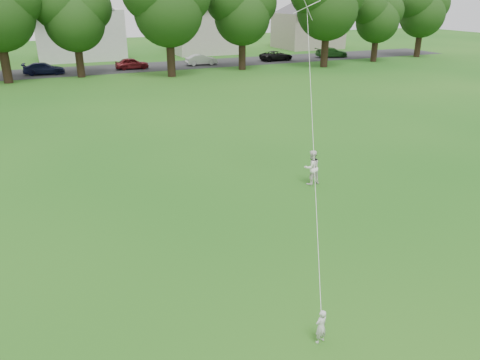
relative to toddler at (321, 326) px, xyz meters
name	(u,v)px	position (x,y,z in m)	size (l,w,h in m)	color
ground	(280,277)	(0.40, 2.69, -0.43)	(160.00, 160.00, 0.00)	#145212
street	(92,70)	(0.40, 44.69, -0.43)	(90.00, 7.00, 0.01)	#2D2D30
toddler	(321,326)	(0.00, 0.00, 0.00)	(0.32, 0.21, 0.87)	silver
older_boy	(312,167)	(4.87, 8.39, 0.30)	(0.72, 0.56, 1.48)	white
kite	(313,127)	(2.14, 4.22, 3.39)	(2.57, 4.77, 11.42)	silver
tree_row	(112,4)	(2.08, 38.63, 6.19)	(81.27, 9.41, 11.68)	black
parked_cars	(93,66)	(0.42, 43.69, 0.16)	(63.23, 2.20, 1.27)	black
house_row	(64,15)	(-1.07, 54.69, 4.72)	(76.73, 14.26, 10.53)	beige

